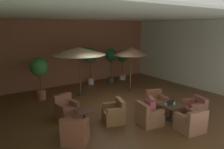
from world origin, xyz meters
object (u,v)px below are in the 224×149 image
(armchair_front_right_north, at_px, (75,133))
(open_laptop, at_px, (169,103))
(armchair_front_left_north, at_px, (156,103))
(armchair_front_left_east, at_px, (149,117))
(potted_tree_left_corner, at_px, (111,58))
(patio_umbrella_center_beige, at_px, (131,51))
(potted_tree_mid_left, at_px, (90,57))
(potted_tree_right_corner, at_px, (40,70))
(patron_blue_shirt, at_px, (150,106))
(armchair_front_right_east, at_px, (114,114))
(cafe_table_front_left, at_px, (171,109))
(iced_drink_cup, at_px, (174,103))
(potted_tree_mid_right, at_px, (123,61))
(cafe_table_front_right, at_px, (84,115))
(armchair_front_left_south, at_px, (191,123))
(patio_umbrella_tall_red, at_px, (79,51))
(armchair_front_left_west, at_px, (194,109))
(armchair_front_right_south, at_px, (66,109))

(armchair_front_right_north, xyz_separation_m, open_laptop, (3.64, -0.49, 0.32))
(open_laptop, bearing_deg, armchair_front_left_north, 73.01)
(armchair_front_left_east, bearing_deg, potted_tree_left_corner, 69.47)
(patio_umbrella_center_beige, xyz_separation_m, potted_tree_mid_left, (-1.29, 2.28, -0.48))
(potted_tree_right_corner, bearing_deg, patron_blue_shirt, -63.49)
(armchair_front_left_north, height_order, armchair_front_right_east, armchair_front_right_east)
(potted_tree_right_corner, height_order, open_laptop, potted_tree_right_corner)
(potted_tree_right_corner, bearing_deg, potted_tree_left_corner, 7.37)
(cafe_table_front_left, xyz_separation_m, potted_tree_left_corner, (1.07, 5.69, 1.14))
(open_laptop, bearing_deg, iced_drink_cup, -37.98)
(potted_tree_mid_left, bearing_deg, armchair_front_right_east, -109.24)
(armchair_front_left_north, xyz_separation_m, patron_blue_shirt, (-1.18, -0.81, 0.40))
(potted_tree_mid_right, bearing_deg, cafe_table_front_right, -138.09)
(armchair_front_left_south, relative_size, cafe_table_front_right, 1.41)
(patio_umbrella_tall_red, distance_m, open_laptop, 5.09)
(cafe_table_front_right, xyz_separation_m, iced_drink_cup, (3.05, -1.44, 0.24))
(patio_umbrella_center_beige, bearing_deg, cafe_table_front_right, -148.61)
(patio_umbrella_center_beige, distance_m, potted_tree_mid_right, 2.54)
(armchair_front_left_north, bearing_deg, patron_blue_shirt, -145.40)
(potted_tree_mid_left, bearing_deg, cafe_table_front_left, -89.13)
(armchair_front_left_south, bearing_deg, armchair_front_right_north, 156.59)
(armchair_front_left_south, height_order, patron_blue_shirt, patron_blue_shirt)
(armchair_front_left_north, height_order, potted_tree_right_corner, potted_tree_right_corner)
(armchair_front_left_west, distance_m, open_laptop, 1.11)
(cafe_table_front_left, xyz_separation_m, armchair_front_right_south, (-3.19, 2.48, -0.14))
(armchair_front_left_south, height_order, potted_tree_left_corner, potted_tree_left_corner)
(open_laptop, bearing_deg, potted_tree_right_corner, 123.65)
(patio_umbrella_tall_red, bearing_deg, iced_drink_cup, -70.84)
(armchair_front_left_east, bearing_deg, patio_umbrella_tall_red, 96.95)
(potted_tree_mid_left, bearing_deg, patron_blue_shirt, -98.01)
(armchair_front_left_north, bearing_deg, potted_tree_right_corner, 131.40)
(armchair_front_left_east, bearing_deg, armchair_front_right_south, 133.49)
(armchair_front_right_north, bearing_deg, cafe_table_front_left, -8.41)
(potted_tree_right_corner, bearing_deg, armchair_front_right_south, -85.14)
(cafe_table_front_left, relative_size, potted_tree_mid_right, 0.41)
(armchair_front_left_west, xyz_separation_m, armchair_front_right_north, (-4.61, 0.90, 0.01))
(armchair_front_right_south, relative_size, patio_umbrella_center_beige, 0.37)
(armchair_front_right_north, bearing_deg, patio_umbrella_tall_red, 62.29)
(armchair_front_left_south, relative_size, armchair_front_right_south, 1.03)
(cafe_table_front_left, height_order, armchair_front_left_north, armchair_front_left_north)
(armchair_front_left_north, xyz_separation_m, potted_tree_left_corner, (0.84, 4.72, 1.27))
(armchair_front_left_north, height_order, armchair_front_left_east, armchair_front_left_east)
(potted_tree_left_corner, bearing_deg, potted_tree_right_corner, -172.63)
(potted_tree_right_corner, bearing_deg, cafe_table_front_left, -56.25)
(armchair_front_right_north, relative_size, patron_blue_shirt, 1.49)
(armchair_front_left_north, xyz_separation_m, armchair_front_left_south, (-0.38, -1.96, -0.01))
(open_laptop, bearing_deg, potted_tree_left_corner, 78.74)
(potted_tree_mid_left, distance_m, potted_tree_right_corner, 3.50)
(armchair_front_left_north, distance_m, potted_tree_mid_left, 5.42)
(armchair_front_left_north, xyz_separation_m, potted_tree_mid_right, (2.01, 5.08, 0.95))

